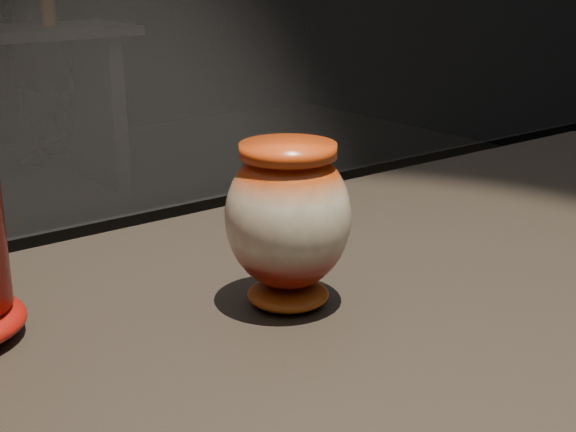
# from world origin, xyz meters

# --- Properties ---
(main_vase) EXTENTS (0.15, 0.15, 0.17)m
(main_vase) POSITION_xyz_m (-0.01, 0.07, 0.99)
(main_vase) COLOR maroon
(main_vase) RESTS_ON display_plinth
(back_vase_right) EXTENTS (0.08, 0.08, 0.13)m
(back_vase_right) POSITION_xyz_m (1.17, 3.66, 0.97)
(back_vase_right) COLOR #955F15
(back_vase_right) RESTS_ON back_shelf
(visitor) EXTENTS (0.72, 0.70, 1.67)m
(visitor) POSITION_xyz_m (1.35, 4.40, 0.83)
(visitor) COLOR black
(visitor) RESTS_ON ground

